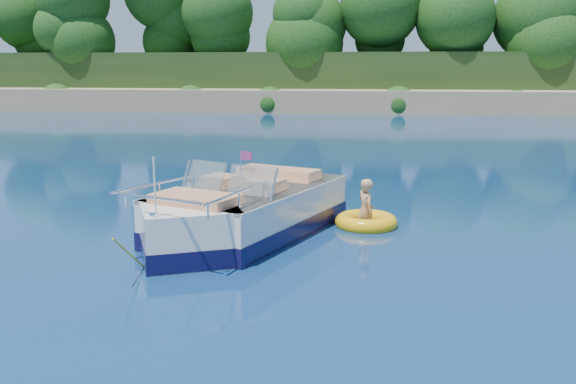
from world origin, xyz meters
name	(u,v)px	position (x,y,z in m)	size (l,w,h in m)	color
ground	(406,330)	(0.00, 0.00, 0.00)	(160.00, 160.00, 0.00)	#092045
shoreline	(379,85)	(0.00, 63.77, 0.98)	(170.00, 59.00, 6.00)	#8C7451
treeline	(383,31)	(0.04, 41.01, 5.55)	(150.00, 7.12, 8.19)	black
motorboat	(239,217)	(-2.87, 3.91, 0.39)	(3.51, 5.83, 2.03)	white
tow_tube	(366,222)	(-0.55, 5.06, 0.09)	(1.60, 1.60, 0.33)	#FFB20E
boy	(365,226)	(-0.58, 5.05, 0.00)	(0.50, 0.33, 1.36)	tan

